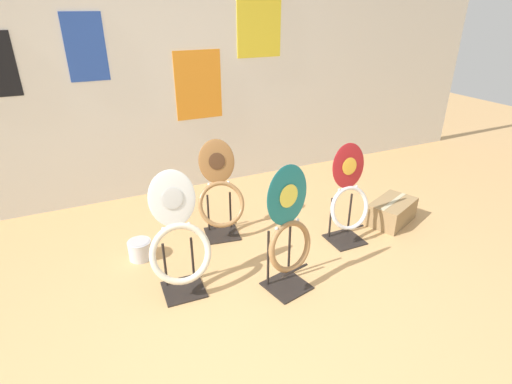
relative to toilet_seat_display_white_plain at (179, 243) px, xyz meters
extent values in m
plane|color=tan|center=(0.33, -0.64, -0.38)|extent=(14.00, 14.00, 0.00)
cube|color=silver|center=(0.33, 1.70, 0.92)|extent=(8.00, 0.06, 2.60)
cube|color=orange|center=(0.71, 1.67, 0.70)|extent=(0.48, 0.01, 0.67)
cube|color=#284CAD|center=(-0.28, 1.67, 1.10)|extent=(0.33, 0.01, 0.57)
cube|color=yellow|center=(1.38, 1.67, 1.26)|extent=(0.49, 0.01, 0.65)
cube|color=black|center=(0.00, -0.02, -0.38)|extent=(0.29, 0.29, 0.01)
cylinder|color=black|center=(-0.09, 0.08, -0.20)|extent=(0.02, 0.02, 0.34)
cylinder|color=black|center=(0.10, 0.07, -0.20)|extent=(0.02, 0.02, 0.34)
cylinder|color=black|center=(0.00, -0.09, -0.23)|extent=(0.22, 0.03, 0.02)
torus|color=beige|center=(0.00, -0.04, -0.06)|extent=(0.43, 0.24, 0.39)
ellipsoid|color=white|center=(0.00, 0.10, 0.29)|extent=(0.32, 0.14, 0.37)
ellipsoid|color=silver|center=(0.00, 0.08, 0.29)|extent=(0.14, 0.05, 0.14)
sphere|color=silver|center=(-0.08, 0.05, 0.10)|extent=(0.02, 0.02, 0.02)
sphere|color=silver|center=(0.09, 0.04, 0.10)|extent=(0.02, 0.02, 0.02)
cube|color=black|center=(0.51, 0.57, -0.38)|extent=(0.32, 0.32, 0.01)
cylinder|color=black|center=(0.43, 0.68, -0.20)|extent=(0.02, 0.02, 0.34)
cylinder|color=black|center=(0.62, 0.65, -0.20)|extent=(0.02, 0.02, 0.34)
cylinder|color=black|center=(0.50, 0.50, -0.24)|extent=(0.22, 0.05, 0.02)
torus|color=#9E7042|center=(0.50, 0.55, -0.08)|extent=(0.42, 0.28, 0.36)
ellipsoid|color=#936033|center=(0.53, 0.69, 0.26)|extent=(0.32, 0.19, 0.36)
ellipsoid|color=#4C2D19|center=(0.53, 0.68, 0.26)|extent=(0.14, 0.07, 0.14)
sphere|color=silver|center=(0.44, 0.65, 0.08)|extent=(0.02, 0.02, 0.02)
sphere|color=silver|center=(0.60, 0.62, 0.08)|extent=(0.02, 0.02, 0.02)
cube|color=black|center=(1.42, 0.04, -0.38)|extent=(0.28, 0.28, 0.01)
cylinder|color=black|center=(1.32, 0.14, -0.19)|extent=(0.02, 0.02, 0.37)
cylinder|color=black|center=(1.52, 0.13, -0.19)|extent=(0.02, 0.02, 0.37)
cylinder|color=black|center=(1.42, -0.03, -0.23)|extent=(0.22, 0.02, 0.02)
torus|color=silver|center=(1.42, 0.02, -0.07)|extent=(0.37, 0.15, 0.36)
ellipsoid|color=#AD1E23|center=(1.42, 0.10, 0.28)|extent=(0.30, 0.07, 0.37)
ellipsoid|color=yellow|center=(1.42, 0.08, 0.28)|extent=(0.14, 0.03, 0.14)
sphere|color=silver|center=(1.34, 0.07, 0.09)|extent=(0.02, 0.02, 0.02)
sphere|color=silver|center=(1.50, 0.07, 0.09)|extent=(0.02, 0.02, 0.02)
cube|color=black|center=(0.67, -0.28, -0.38)|extent=(0.33, 0.33, 0.01)
cylinder|color=black|center=(0.56, -0.22, -0.15)|extent=(0.02, 0.02, 0.44)
cylinder|color=black|center=(0.75, -0.17, -0.15)|extent=(0.02, 0.02, 0.44)
cylinder|color=black|center=(0.69, -0.36, -0.20)|extent=(0.22, 0.07, 0.02)
torus|color=#9E7042|center=(0.68, -0.31, -0.04)|extent=(0.38, 0.20, 0.36)
ellipsoid|color=#197075|center=(0.67, -0.26, 0.33)|extent=(0.34, 0.12, 0.42)
ellipsoid|color=#EADB4C|center=(0.67, -0.27, 0.33)|extent=(0.15, 0.05, 0.16)
sphere|color=silver|center=(0.58, -0.29, 0.12)|extent=(0.02, 0.02, 0.02)
sphere|color=silver|center=(0.76, -0.25, 0.12)|extent=(0.02, 0.02, 0.02)
cylinder|color=silver|center=(-0.20, 0.51, -0.31)|extent=(0.18, 0.18, 0.15)
torus|color=silver|center=(-0.20, 0.51, -0.24)|extent=(0.18, 0.18, 0.01)
cylinder|color=#B2B2B7|center=(-0.20, 0.51, -0.23)|extent=(0.16, 0.16, 0.00)
cube|color=#93754C|center=(2.00, 0.13, -0.28)|extent=(0.53, 0.44, 0.21)
cube|color=#B7AD89|center=(2.00, 0.13, -0.17)|extent=(0.43, 0.21, 0.00)
camera|label=1|loc=(-0.49, -2.26, 1.44)|focal=28.00mm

